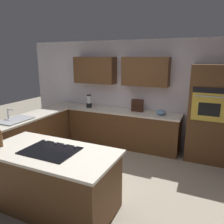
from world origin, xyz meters
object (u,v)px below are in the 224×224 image
Objects in this scene: wall_oven at (209,114)px; cooktop at (51,150)px; sink_unit at (15,120)px; spice_rack at (137,105)px; blender at (89,102)px; mixing_bowl at (161,112)px; oil_bottle at (0,138)px.

wall_oven is 2.70× the size of cooktop.
sink_unit reaches higher than cooktop.
cooktop is at bearing 82.12° from spice_rack.
wall_oven is 6.10× the size of blender.
mixing_bowl is (-1.90, 0.00, -0.08)m from blender.
oil_bottle reaches higher than cooktop.
spice_rack is (1.60, -0.08, 0.02)m from wall_oven.
blender is 1.05× the size of oil_bottle.
spice_rack is at bearing -3.01° from wall_oven.
cooktop is at bearing 151.49° from sink_unit.
sink_unit is at bearing 32.86° from mixing_bowl.
wall_oven is at bearing -126.66° from cooktop.
cooktop is 2.81m from blender.
sink_unit is at bearing -50.14° from oil_bottle.
spice_rack reaches higher than cooktop.
spice_rack is at bearing -138.78° from sink_unit.
oil_bottle is at bearing 58.25° from mixing_bowl.
cooktop is at bearing 69.73° from mixing_bowl.
wall_oven is 3.32m from cooktop.
oil_bottle is at bearing 45.90° from wall_oven.
oil_bottle reaches higher than mixing_bowl.
wall_oven reaches higher than oil_bottle.
sink_unit is at bearing -28.51° from cooktop.
cooktop is 2.83m from mixing_bowl.
mixing_bowl is 0.71× the size of oil_bottle.
wall_oven is 3.96m from oil_bottle.
cooktop is (1.98, 2.66, -0.12)m from wall_oven.
wall_oven reaches higher than mixing_bowl.
sink_unit is 1.90m from blender.
sink_unit is 2.18× the size of oil_bottle.
wall_oven is 4.07m from sink_unit.
spice_rack is at bearing -176.01° from blender.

